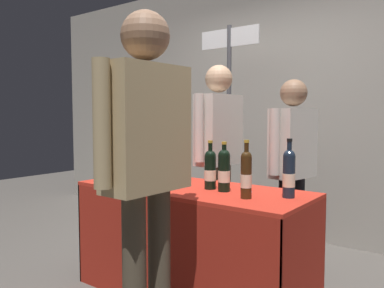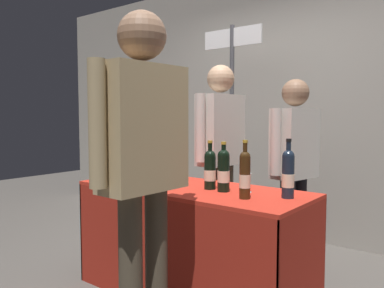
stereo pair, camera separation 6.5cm
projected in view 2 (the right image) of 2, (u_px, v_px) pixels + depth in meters
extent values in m
cube|color=#9E998E|center=(296.00, 103.00, 4.04)|extent=(7.27, 0.12, 2.81)
cube|color=red|center=(192.00, 189.00, 2.72)|extent=(1.65, 0.68, 0.02)
cube|color=#A32519|center=(160.00, 256.00, 2.49)|extent=(1.65, 0.01, 0.75)
cube|color=#A32519|center=(219.00, 232.00, 3.01)|extent=(1.65, 0.01, 0.75)
cube|color=#A32519|center=(115.00, 223.00, 3.25)|extent=(0.01, 0.68, 0.75)
cube|color=#A32519|center=(304.00, 272.00, 2.24)|extent=(0.01, 0.68, 0.75)
cylinder|color=black|center=(148.00, 166.00, 3.05)|extent=(0.07, 0.07, 0.21)
sphere|color=black|center=(148.00, 153.00, 3.05)|extent=(0.07, 0.07, 0.07)
cylinder|color=black|center=(148.00, 148.00, 3.04)|extent=(0.03, 0.03, 0.08)
cylinder|color=#B7932D|center=(147.00, 141.00, 3.04)|extent=(0.03, 0.03, 0.02)
cylinder|color=beige|center=(148.00, 168.00, 3.05)|extent=(0.07, 0.07, 0.07)
cylinder|color=#38230F|center=(245.00, 178.00, 2.32)|extent=(0.07, 0.07, 0.25)
sphere|color=#38230F|center=(245.00, 157.00, 2.32)|extent=(0.06, 0.06, 0.06)
cylinder|color=#38230F|center=(245.00, 150.00, 2.31)|extent=(0.03, 0.03, 0.08)
cylinder|color=#B7932D|center=(245.00, 141.00, 2.31)|extent=(0.03, 0.03, 0.02)
cylinder|color=beige|center=(245.00, 181.00, 2.33)|extent=(0.07, 0.07, 0.08)
cylinder|color=black|center=(223.00, 174.00, 2.54)|extent=(0.08, 0.08, 0.24)
sphere|color=black|center=(223.00, 155.00, 2.53)|extent=(0.08, 0.08, 0.08)
cylinder|color=black|center=(223.00, 150.00, 2.53)|extent=(0.03, 0.03, 0.07)
cylinder|color=#B7932D|center=(223.00, 143.00, 2.53)|extent=(0.03, 0.03, 0.02)
cylinder|color=beige|center=(223.00, 176.00, 2.54)|extent=(0.08, 0.08, 0.08)
cylinder|color=black|center=(133.00, 165.00, 3.00)|extent=(0.07, 0.07, 0.23)
sphere|color=black|center=(133.00, 150.00, 2.99)|extent=(0.07, 0.07, 0.07)
cylinder|color=black|center=(133.00, 146.00, 2.99)|extent=(0.02, 0.02, 0.07)
cylinder|color=#B7932D|center=(133.00, 140.00, 2.98)|extent=(0.03, 0.03, 0.02)
cylinder|color=beige|center=(133.00, 167.00, 3.00)|extent=(0.07, 0.07, 0.07)
cylinder|color=black|center=(210.00, 173.00, 2.63)|extent=(0.08, 0.08, 0.23)
sphere|color=black|center=(210.00, 156.00, 2.62)|extent=(0.08, 0.08, 0.08)
cylinder|color=black|center=(210.00, 150.00, 2.62)|extent=(0.03, 0.03, 0.09)
cylinder|color=#B7932D|center=(210.00, 142.00, 2.62)|extent=(0.03, 0.03, 0.02)
cylinder|color=beige|center=(210.00, 175.00, 2.63)|extent=(0.08, 0.08, 0.07)
cylinder|color=#192333|center=(288.00, 177.00, 2.34)|extent=(0.07, 0.07, 0.25)
sphere|color=#192333|center=(288.00, 156.00, 2.33)|extent=(0.07, 0.07, 0.07)
cylinder|color=#192333|center=(289.00, 149.00, 2.33)|extent=(0.03, 0.03, 0.09)
cylinder|color=black|center=(289.00, 140.00, 2.33)|extent=(0.03, 0.03, 0.02)
cylinder|color=beige|center=(288.00, 180.00, 2.34)|extent=(0.08, 0.08, 0.08)
cylinder|color=silver|center=(246.00, 192.00, 2.53)|extent=(0.07, 0.07, 0.00)
cylinder|color=silver|center=(246.00, 187.00, 2.52)|extent=(0.01, 0.01, 0.06)
cone|color=silver|center=(246.00, 178.00, 2.52)|extent=(0.07, 0.07, 0.06)
cylinder|color=#590C19|center=(246.00, 181.00, 2.52)|extent=(0.04, 0.04, 0.02)
cylinder|color=slate|center=(143.00, 166.00, 3.20)|extent=(0.09, 0.09, 0.16)
cylinder|color=#38722D|center=(143.00, 151.00, 3.19)|extent=(0.04, 0.03, 0.25)
ellipsoid|color=pink|center=(143.00, 136.00, 3.16)|extent=(0.03, 0.03, 0.05)
cylinder|color=#38722D|center=(143.00, 155.00, 3.22)|extent=(0.03, 0.02, 0.19)
ellipsoid|color=gold|center=(143.00, 143.00, 3.20)|extent=(0.03, 0.03, 0.05)
cylinder|color=#38722D|center=(145.00, 151.00, 3.17)|extent=(0.04, 0.03, 0.26)
ellipsoid|color=gold|center=(143.00, 135.00, 3.16)|extent=(0.03, 0.03, 0.05)
cylinder|color=#4C4233|center=(226.00, 211.00, 3.45)|extent=(0.12, 0.12, 0.85)
cylinder|color=#4C4233|center=(214.00, 215.00, 3.33)|extent=(0.12, 0.12, 0.85)
cube|color=beige|center=(220.00, 130.00, 3.34)|extent=(0.24, 0.45, 0.60)
sphere|color=tan|center=(221.00, 79.00, 3.30)|extent=(0.23, 0.23, 0.23)
cylinder|color=beige|center=(238.00, 126.00, 3.53)|extent=(0.08, 0.08, 0.55)
cylinder|color=beige|center=(200.00, 128.00, 3.14)|extent=(0.08, 0.08, 0.55)
cylinder|color=black|center=(298.00, 224.00, 3.18)|extent=(0.12, 0.12, 0.78)
cylinder|color=black|center=(287.00, 227.00, 3.08)|extent=(0.12, 0.12, 0.78)
cube|color=beige|center=(295.00, 143.00, 3.08)|extent=(0.28, 0.42, 0.55)
sphere|color=#8C664C|center=(295.00, 93.00, 3.06)|extent=(0.21, 0.21, 0.21)
cylinder|color=beige|center=(312.00, 139.00, 3.23)|extent=(0.08, 0.08, 0.51)
cylinder|color=beige|center=(276.00, 142.00, 2.93)|extent=(0.08, 0.08, 0.51)
cylinder|color=#4C4233|center=(131.00, 281.00, 1.95)|extent=(0.12, 0.12, 0.89)
cylinder|color=#4C4233|center=(156.00, 270.00, 2.08)|extent=(0.12, 0.12, 0.89)
cube|color=tan|center=(143.00, 128.00, 1.96)|extent=(0.22, 0.47, 0.63)
sphere|color=#8C664C|center=(142.00, 36.00, 1.93)|extent=(0.25, 0.25, 0.25)
cylinder|color=tan|center=(97.00, 124.00, 1.75)|extent=(0.08, 0.08, 0.58)
cylinder|color=tan|center=(179.00, 122.00, 2.17)|extent=(0.08, 0.08, 0.58)
cylinder|color=#47474C|center=(231.00, 137.00, 3.78)|extent=(0.04, 0.04, 2.13)
cube|color=silver|center=(232.00, 38.00, 3.71)|extent=(0.63, 0.02, 0.17)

